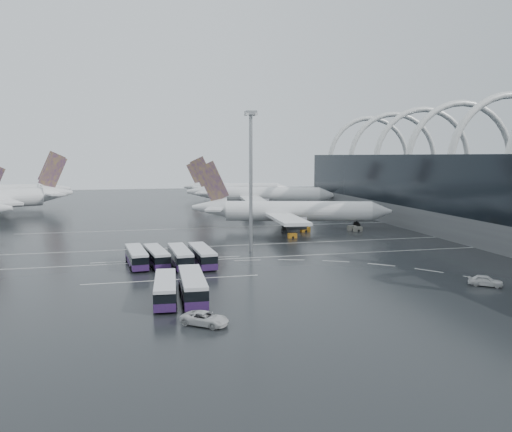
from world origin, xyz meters
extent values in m
plane|color=black|center=(0.00, 0.00, 0.00)|extent=(420.00, 420.00, 0.00)
cube|color=#55585A|center=(62.00, 20.00, 3.00)|extent=(42.00, 160.00, 6.00)
cube|color=black|center=(62.00, 20.00, 13.00)|extent=(42.00, 160.00, 14.00)
torus|color=silver|center=(58.00, 9.00, 18.00)|extent=(33.80, 1.80, 33.80)
torus|color=silver|center=(58.00, 28.00, 18.00)|extent=(33.80, 1.80, 33.80)
torus|color=silver|center=(58.00, 47.00, 18.00)|extent=(33.80, 1.80, 33.80)
torus|color=silver|center=(58.00, 66.00, 18.00)|extent=(33.80, 1.80, 33.80)
torus|color=silver|center=(58.00, 85.00, 18.00)|extent=(33.80, 1.80, 33.80)
cube|color=silver|center=(0.00, -2.00, 0.01)|extent=(120.00, 0.25, 0.01)
cube|color=silver|center=(0.00, 12.00, 0.01)|extent=(120.00, 0.25, 0.01)
cube|color=silver|center=(0.00, 40.00, 0.01)|extent=(120.00, 0.25, 0.01)
cube|color=silver|center=(-24.00, -16.00, 0.01)|extent=(28.00, 0.25, 0.01)
cube|color=silver|center=(-24.00, 0.00, 0.01)|extent=(28.00, 0.25, 0.01)
cylinder|color=white|center=(12.91, 33.45, 4.77)|extent=(39.15, 15.02, 5.42)
cone|color=white|center=(34.52, 27.86, 4.77)|extent=(6.79, 6.65, 5.42)
cone|color=white|center=(-10.52, 39.50, 5.70)|extent=(10.41, 7.59, 5.42)
cube|color=#371763|center=(-9.61, 39.27, 12.62)|extent=(8.86, 2.80, 11.49)
cube|color=white|center=(-8.71, 39.03, 5.70)|extent=(8.28, 17.34, 0.47)
cube|color=white|center=(6.36, 23.07, 4.21)|extent=(7.55, 23.63, 0.75)
cube|color=white|center=(12.21, 45.70, 4.21)|extent=(16.28, 23.83, 0.75)
cylinder|color=slate|center=(9.90, 25.54, 2.52)|extent=(5.77, 4.36, 3.18)
cylinder|color=slate|center=(14.11, 41.83, 2.52)|extent=(5.77, 4.36, 3.18)
cube|color=black|center=(9.29, 34.38, 1.03)|extent=(12.36, 8.60, 2.06)
cylinder|color=white|center=(17.14, 86.79, 5.07)|extent=(39.96, 17.66, 5.77)
cone|color=white|center=(39.09, 79.80, 5.07)|extent=(7.44, 7.31, 5.77)
cone|color=white|center=(-6.70, 94.38, 6.07)|extent=(11.23, 8.51, 5.77)
cube|color=#371763|center=(-5.76, 94.07, 13.43)|extent=(9.31, 3.47, 12.23)
cube|color=white|center=(-4.81, 93.77, 6.07)|extent=(9.69, 18.42, 0.50)
cube|color=white|center=(9.58, 76.15, 4.48)|extent=(9.38, 25.43, 0.80)
cube|color=white|center=(17.12, 99.84, 4.48)|extent=(18.35, 25.05, 0.80)
cylinder|color=slate|center=(13.48, 78.56, 2.69)|extent=(6.24, 4.88, 3.38)
cylinder|color=slate|center=(18.91, 95.62, 2.69)|extent=(6.24, 4.88, 3.38)
cube|color=black|center=(13.35, 87.99, 1.09)|extent=(13.30, 9.69, 2.19)
cylinder|color=white|center=(16.63, 133.28, 4.51)|extent=(34.75, 10.71, 5.13)
cone|color=white|center=(36.20, 130.01, 4.51)|extent=(6.08, 5.93, 5.13)
cone|color=white|center=(-4.68, 136.83, 5.39)|extent=(9.56, 6.51, 5.13)
cube|color=#371763|center=(-3.81, 136.68, 11.94)|extent=(8.49, 1.92, 10.87)
cube|color=white|center=(-2.94, 136.54, 5.39)|extent=(6.54, 16.35, 0.44)
cube|color=white|center=(11.32, 122.96, 3.98)|extent=(7.16, 22.35, 0.71)
cube|color=white|center=(14.96, 144.76, 3.98)|extent=(13.85, 22.83, 0.71)
cylinder|color=slate|center=(14.45, 125.57, 2.39)|extent=(5.29, 3.76, 3.01)
cylinder|color=slate|center=(17.07, 141.27, 2.39)|extent=(5.29, 3.76, 3.01)
cube|color=black|center=(13.14, 133.86, 0.97)|extent=(11.40, 7.33, 1.95)
cone|color=white|center=(-57.69, 93.32, 6.51)|extent=(12.28, 10.08, 6.19)
cube|color=#371763|center=(-58.65, 92.88, 14.41)|extent=(9.61, 4.88, 13.12)
cube|color=white|center=(-59.62, 92.43, 6.51)|extent=(12.39, 19.46, 0.53)
cube|color=white|center=(-74.56, 85.56, 5.02)|extent=(21.87, 37.58, 0.75)
cube|color=black|center=(-72.62, 86.46, 1.17)|extent=(14.49, 11.56, 2.35)
cone|color=white|center=(-60.84, 111.00, 6.70)|extent=(11.40, 7.11, 6.38)
cube|color=#371763|center=(-61.94, 111.07, 14.84)|extent=(10.61, 1.38, 13.51)
cube|color=white|center=(-63.03, 111.15, 6.70)|extent=(6.28, 20.08, 0.55)
cube|color=white|center=(-79.92, 112.30, 5.17)|extent=(9.28, 39.93, 0.77)
cube|color=black|center=(-77.73, 112.15, 1.21)|extent=(13.64, 7.92, 2.42)
cube|color=#251440|center=(-29.61, -4.21, 0.86)|extent=(4.29, 12.73, 1.06)
cube|color=black|center=(-29.61, -4.21, 2.02)|extent=(4.31, 12.49, 1.25)
cube|color=silver|center=(-29.61, -4.21, 2.86)|extent=(4.29, 12.73, 0.43)
cylinder|color=black|center=(-27.80, -8.01, 0.48)|extent=(0.45, 0.99, 0.96)
cylinder|color=black|center=(-30.45, -8.34, 0.48)|extent=(0.45, 0.99, 0.96)
cylinder|color=black|center=(-28.77, -0.08, 0.48)|extent=(0.45, 0.99, 0.96)
cylinder|color=black|center=(-31.42, -0.41, 0.48)|extent=(0.45, 0.99, 0.96)
cube|color=#251440|center=(-26.10, -4.44, 0.84)|extent=(4.56, 12.45, 1.03)
cube|color=black|center=(-26.10, -4.44, 1.97)|extent=(4.58, 12.22, 1.22)
cube|color=silver|center=(-26.10, -4.44, 2.79)|extent=(4.56, 12.45, 0.42)
cylinder|color=black|center=(-24.21, -8.09, 0.47)|extent=(0.47, 0.98, 0.94)
cylinder|color=black|center=(-26.78, -8.49, 0.47)|extent=(0.47, 0.98, 0.94)
cylinder|color=black|center=(-25.41, -0.38, 0.47)|extent=(0.47, 0.98, 0.94)
cylinder|color=black|center=(-27.98, -0.79, 0.47)|extent=(0.47, 0.98, 0.94)
cube|color=#251440|center=(-21.95, -6.04, 0.89)|extent=(3.79, 13.00, 1.09)
cube|color=black|center=(-21.95, -6.04, 2.07)|extent=(3.82, 12.75, 1.28)
cube|color=silver|center=(-21.95, -6.04, 2.94)|extent=(3.79, 13.00, 0.44)
cylinder|color=black|center=(-20.28, -10.04, 0.49)|extent=(0.42, 1.01, 0.99)
cylinder|color=black|center=(-23.02, -10.24, 0.49)|extent=(0.42, 1.01, 0.99)
cylinder|color=black|center=(-20.88, -1.85, 0.49)|extent=(0.42, 1.01, 0.99)
cylinder|color=black|center=(-23.62, -2.05, 0.49)|extent=(0.42, 1.01, 0.99)
cube|color=#251440|center=(-18.01, -6.14, 0.89)|extent=(3.90, 13.05, 1.09)
cube|color=black|center=(-18.01, -6.14, 2.08)|extent=(3.93, 12.80, 1.29)
cube|color=silver|center=(-18.01, -6.14, 2.94)|extent=(3.90, 13.05, 0.45)
cylinder|color=black|center=(-16.30, -10.13, 0.49)|extent=(0.43, 1.01, 0.99)
cylinder|color=black|center=(-19.05, -10.35, 0.49)|extent=(0.43, 1.01, 0.99)
cylinder|color=black|center=(-16.97, -1.92, 0.49)|extent=(0.43, 1.01, 0.99)
cylinder|color=black|center=(-19.71, -2.14, 0.49)|extent=(0.43, 1.01, 0.99)
cube|color=#251440|center=(-25.60, -27.57, 0.87)|extent=(3.55, 12.66, 1.06)
cube|color=black|center=(-25.60, -27.57, 2.02)|extent=(3.59, 12.41, 1.25)
cube|color=silver|center=(-25.60, -27.57, 2.86)|extent=(3.55, 12.66, 0.43)
cylinder|color=black|center=(-24.51, -31.65, 0.48)|extent=(0.39, 0.98, 0.96)
cylinder|color=black|center=(-27.18, -31.49, 0.48)|extent=(0.39, 0.98, 0.96)
cylinder|color=black|center=(-24.02, -23.66, 0.48)|extent=(0.39, 0.98, 0.96)
cylinder|color=black|center=(-26.69, -23.49, 0.48)|extent=(0.39, 0.98, 0.96)
cube|color=#251440|center=(-21.91, -27.44, 0.95)|extent=(3.34, 13.74, 1.16)
cube|color=black|center=(-21.91, -27.44, 2.21)|extent=(3.40, 13.47, 1.37)
cube|color=silver|center=(-21.91, -27.44, 3.13)|extent=(3.34, 13.74, 0.47)
cylinder|color=black|center=(-20.53, -31.85, 0.53)|extent=(0.39, 1.06, 1.05)
cylinder|color=black|center=(-23.46, -31.79, 0.53)|extent=(0.39, 1.06, 1.05)
cylinder|color=black|center=(-20.35, -23.10, 0.53)|extent=(0.39, 1.06, 1.05)
cylinder|color=black|center=(-23.28, -23.03, 0.53)|extent=(0.39, 1.06, 1.05)
imported|color=silver|center=(-21.57, -38.50, 0.79)|extent=(6.14, 5.48, 1.58)
imported|color=silver|center=(22.12, -30.54, 0.83)|extent=(5.09, 4.53, 1.67)
cylinder|color=gray|center=(-6.73, 4.12, 13.92)|extent=(0.70, 0.70, 27.84)
cube|color=gray|center=(-6.73, 4.12, 28.14)|extent=(2.19, 2.19, 0.80)
cube|color=silver|center=(-6.73, 4.12, 27.84)|extent=(1.99, 1.99, 0.40)
cube|color=slate|center=(26.55, 25.11, 0.59)|extent=(2.15, 1.27, 1.17)
cube|color=orange|center=(6.67, 18.66, 0.56)|extent=(2.06, 1.22, 1.13)
cube|color=slate|center=(25.77, 27.07, 0.61)|extent=(2.25, 1.33, 1.23)
cube|color=orange|center=(12.81, 27.18, 0.64)|extent=(2.36, 1.39, 1.29)
camera|label=1|loc=(-28.41, -94.67, 19.65)|focal=35.00mm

